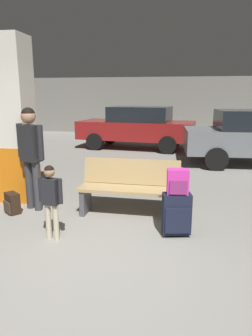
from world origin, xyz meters
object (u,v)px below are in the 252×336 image
(backpack_bright, at_px, (178,182))
(parked_car_far, at_px, (137,126))
(backpack_dark_floor, at_px, (12,203))
(bench, at_px, (129,188))
(adult, at_px, (30,148))
(structural_pillar, at_px, (15,122))
(suitcase, at_px, (177,214))
(child, at_px, (51,195))

(backpack_bright, bearing_deg, parked_car_far, 101.46)
(backpack_dark_floor, bearing_deg, backpack_bright, -9.00)
(bench, distance_m, parked_car_far, 6.51)
(bench, bearing_deg, adult, -178.99)
(structural_pillar, xyz_separation_m, backpack_dark_floor, (0.22, -0.71, -1.27))
(backpack_dark_floor, bearing_deg, bench, 8.13)
(suitcase, bearing_deg, adult, 164.47)
(adult, height_order, parked_car_far, adult)
(parked_car_far, bearing_deg, backpack_dark_floor, -100.19)
(bench, bearing_deg, child, -129.55)
(structural_pillar, bearing_deg, suitcase, -21.47)
(bench, xyz_separation_m, suitcase, (0.75, -0.69, -0.12))
(backpack_bright, height_order, backpack_dark_floor, backpack_bright)
(backpack_bright, distance_m, child, 1.68)
(adult, xyz_separation_m, backpack_dark_floor, (-0.27, -0.24, -0.89))
(adult, bearing_deg, backpack_dark_floor, -137.92)
(bench, bearing_deg, backpack_bright, -42.60)
(bench, height_order, child, child)
(structural_pillar, height_order, parked_car_far, structural_pillar)
(suitcase, relative_size, adult, 0.35)
(structural_pillar, distance_m, child, 2.12)
(structural_pillar, height_order, bench, structural_pillar)
(bench, relative_size, adult, 0.95)
(structural_pillar, height_order, suitcase, structural_pillar)
(structural_pillar, distance_m, bench, 2.39)
(structural_pillar, bearing_deg, parked_car_far, 76.63)
(child, bearing_deg, backpack_bright, 12.83)
(backpack_bright, bearing_deg, bench, 137.40)
(structural_pillar, bearing_deg, backpack_bright, -21.48)
(backpack_dark_floor, relative_size, parked_car_far, 0.08)
(structural_pillar, bearing_deg, backpack_dark_floor, -72.82)
(backpack_bright, height_order, adult, adult)
(child, xyz_separation_m, parked_car_far, (0.18, 7.53, 0.18))
(suitcase, relative_size, backpack_bright, 1.78)
(structural_pillar, height_order, backpack_dark_floor, structural_pillar)
(backpack_bright, bearing_deg, suitcase, 43.31)
(backpack_bright, bearing_deg, child, -167.17)
(suitcase, height_order, backpack_bright, backpack_bright)
(suitcase, distance_m, child, 1.71)
(structural_pillar, distance_m, parked_car_far, 6.22)
(bench, xyz_separation_m, adult, (-1.64, -0.03, 0.61))
(adult, bearing_deg, suitcase, -15.53)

